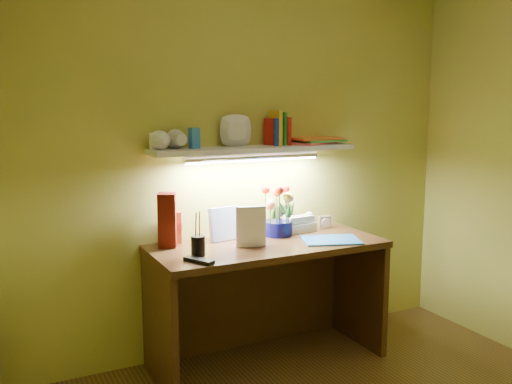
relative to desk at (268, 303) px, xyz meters
The scene contains 13 objects.
desk is the anchor object (origin of this frame).
flower_bouquet 0.58m from the desk, 44.83° to the left, with size 0.20×0.20×0.32m, color #07083E, non-canonical shape.
telephone 0.57m from the desk, 30.92° to the left, with size 0.20×0.15×0.12m, color beige, non-canonical shape.
desk_clock 0.70m from the desk, 20.21° to the left, with size 0.08×0.04×0.08m, color silver.
whisky_bottle 0.75m from the desk, 154.00° to the left, with size 0.07×0.07×0.24m, color #BB3E1E, non-canonical shape.
whisky_box 0.80m from the desk, 161.66° to the left, with size 0.10×0.10×0.32m, color #551109.
pen_cup 0.67m from the desk, behind, with size 0.08×0.08×0.19m, color black.
art_card 0.55m from the desk, 136.15° to the left, with size 0.20×0.04×0.20m, color white, non-canonical shape.
tv_remote 0.67m from the desk, 158.80° to the right, with size 0.05×0.18×0.02m, color black.
blue_folder 0.54m from the desk, 17.95° to the right, with size 0.34×0.25×0.01m, color #2E79D0.
desk_book_a 0.51m from the desk, behind, with size 0.15×0.02×0.20m, color silver.
desk_book_b 0.54m from the desk, behind, with size 0.18×0.02×0.24m, color white.
wall_shelf 0.98m from the desk, 87.44° to the left, with size 1.31×0.34×0.25m.
Camera 1 is at (-1.54, -1.73, 1.59)m, focal length 40.00 mm.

